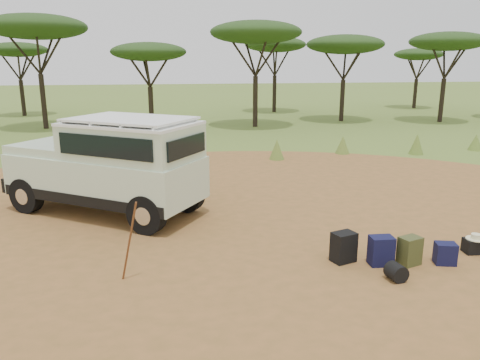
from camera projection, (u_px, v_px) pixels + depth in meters
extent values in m
plane|color=olive|center=(234.00, 244.00, 9.96)|extent=(140.00, 140.00, 0.00)
cylinder|color=#976031|center=(234.00, 244.00, 9.96)|extent=(23.00, 23.00, 0.01)
cone|color=olive|center=(35.00, 157.00, 16.84)|extent=(0.60, 0.60, 0.85)
cone|color=olive|center=(122.00, 152.00, 18.19)|extent=(0.60, 0.60, 0.70)
cone|color=olive|center=(200.00, 149.00, 18.26)|extent=(0.60, 0.60, 0.90)
cone|color=olive|center=(277.00, 149.00, 18.37)|extent=(0.60, 0.60, 0.80)
cone|color=olive|center=(343.00, 145.00, 19.52)|extent=(0.60, 0.60, 0.75)
cone|color=olive|center=(417.00, 144.00, 19.41)|extent=(0.60, 0.60, 0.85)
cone|color=olive|center=(476.00, 142.00, 20.29)|extent=(0.60, 0.60, 0.70)
cylinder|color=black|center=(44.00, 102.00, 26.47)|extent=(0.28, 0.28, 3.06)
ellipsoid|color=#1A3412|center=(36.00, 27.00, 25.46)|extent=(5.50, 5.50, 1.38)
cylinder|color=black|center=(151.00, 108.00, 26.74)|extent=(0.28, 0.28, 2.34)
ellipsoid|color=#1A3412|center=(149.00, 52.00, 25.98)|extent=(4.20, 4.20, 1.05)
cylinder|color=black|center=(255.00, 102.00, 27.24)|extent=(0.28, 0.28, 2.93)
ellipsoid|color=#1A3412|center=(256.00, 32.00, 26.28)|extent=(5.20, 5.20, 1.30)
cylinder|color=black|center=(342.00, 101.00, 29.86)|extent=(0.28, 0.28, 2.61)
ellipsoid|color=#1A3412|center=(345.00, 44.00, 29.00)|extent=(4.80, 4.80, 1.20)
cylinder|color=black|center=(442.00, 100.00, 29.37)|extent=(0.28, 0.28, 2.70)
ellipsoid|color=#1A3412|center=(448.00, 41.00, 28.48)|extent=(4.60, 4.60, 1.15)
cylinder|color=black|center=(23.00, 98.00, 32.75)|extent=(0.28, 0.28, 2.48)
ellipsoid|color=#1A3412|center=(17.00, 50.00, 31.94)|extent=(4.00, 4.00, 1.00)
cylinder|color=black|center=(274.00, 94.00, 35.11)|extent=(0.28, 0.28, 2.70)
ellipsoid|color=#1A3412|center=(275.00, 44.00, 34.22)|extent=(4.50, 4.50, 1.12)
cylinder|color=black|center=(415.00, 94.00, 38.01)|extent=(0.28, 0.28, 2.34)
ellipsoid|color=#1A3412|center=(419.00, 54.00, 37.24)|extent=(3.80, 3.80, 0.95)
cube|color=beige|center=(106.00, 175.00, 11.85)|extent=(5.19, 4.40, 1.03)
cube|color=black|center=(107.00, 190.00, 11.94)|extent=(5.13, 4.38, 0.26)
cube|color=beige|center=(132.00, 142.00, 11.26)|extent=(3.60, 3.30, 0.82)
cube|color=white|center=(131.00, 123.00, 11.16)|extent=(3.62, 3.33, 0.07)
cube|color=white|center=(130.00, 119.00, 11.13)|extent=(3.35, 3.10, 0.05)
cube|color=beige|center=(57.00, 146.00, 12.31)|extent=(2.55, 2.58, 0.22)
cube|color=black|center=(83.00, 136.00, 11.85)|extent=(1.07, 1.47, 0.57)
cube|color=black|center=(104.00, 147.00, 10.39)|extent=(2.17, 1.47, 0.49)
cube|color=black|center=(155.00, 134.00, 12.12)|extent=(2.17, 1.47, 0.49)
cube|color=black|center=(187.00, 146.00, 10.65)|extent=(0.94, 1.37, 0.45)
cube|color=black|center=(34.00, 178.00, 12.93)|extent=(1.23, 1.72, 0.37)
cylinder|color=black|center=(27.00, 146.00, 12.77)|extent=(0.85, 1.21, 0.08)
cylinder|color=black|center=(30.00, 167.00, 12.91)|extent=(0.85, 1.21, 0.08)
cylinder|color=silver|center=(18.00, 156.00, 12.56)|extent=(0.20, 0.24, 0.24)
cylinder|color=silver|center=(36.00, 152.00, 13.10)|extent=(0.20, 0.24, 0.24)
cube|color=white|center=(31.00, 173.00, 12.93)|extent=(0.29, 0.40, 0.13)
cylinder|color=black|center=(111.00, 136.00, 12.69)|extent=(0.12, 0.12, 0.90)
cylinder|color=black|center=(27.00, 195.00, 11.94)|extent=(0.93, 0.76, 0.91)
cylinder|color=black|center=(76.00, 180.00, 13.49)|extent=(0.93, 0.76, 0.91)
cylinder|color=black|center=(147.00, 214.00, 10.46)|extent=(0.93, 0.76, 0.91)
cylinder|color=black|center=(187.00, 195.00, 12.01)|extent=(0.93, 0.76, 0.91)
cylinder|color=#5E3216|center=(129.00, 242.00, 8.15)|extent=(0.36, 0.18, 1.47)
cube|color=black|center=(344.00, 247.00, 9.03)|extent=(0.52, 0.44, 0.60)
cube|color=#111237|center=(381.00, 251.00, 8.89)|extent=(0.45, 0.33, 0.57)
cube|color=#434921|center=(410.00, 251.00, 8.91)|extent=(0.47, 0.40, 0.56)
cube|color=#111237|center=(445.00, 254.00, 8.94)|extent=(0.44, 0.37, 0.43)
cube|color=black|center=(475.00, 246.00, 9.47)|extent=(0.45, 0.34, 0.30)
cylinder|color=black|center=(396.00, 272.00, 8.29)|extent=(0.36, 0.36, 0.32)
cylinder|color=beige|center=(476.00, 239.00, 9.43)|extent=(0.38, 0.38, 0.02)
cylinder|color=beige|center=(476.00, 236.00, 9.42)|extent=(0.19, 0.19, 0.10)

